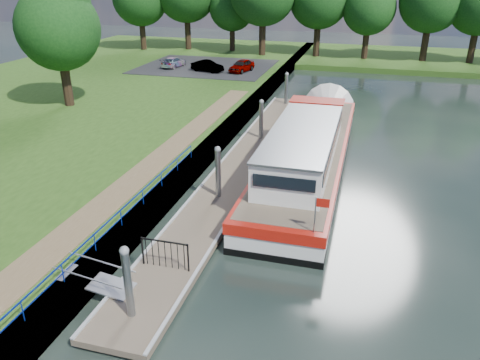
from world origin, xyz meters
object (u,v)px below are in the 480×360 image
(barge, at_px, (310,148))
(car_b, at_px, (207,66))
(car_c, at_px, (174,62))
(car_a, at_px, (242,66))
(pontoon, at_px, (243,166))

(barge, xyz_separation_m, car_b, (-13.46, 20.63, 0.32))
(car_b, xyz_separation_m, car_c, (-4.37, 1.41, -0.04))
(car_a, bearing_deg, car_b, -151.81)
(barge, relative_size, car_a, 5.87)
(pontoon, bearing_deg, car_b, 113.95)
(car_a, distance_m, car_c, 7.82)
(pontoon, xyz_separation_m, barge, (3.60, 1.58, 0.90))
(barge, height_order, car_c, barge)
(barge, bearing_deg, car_c, 128.97)
(car_b, height_order, car_c, car_b)
(pontoon, bearing_deg, car_c, 121.08)
(pontoon, height_order, car_b, car_b)
(pontoon, distance_m, barge, 4.03)
(pontoon, distance_m, car_c, 27.61)
(barge, distance_m, car_b, 24.64)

